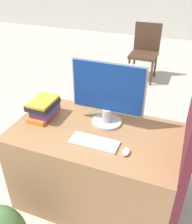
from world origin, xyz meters
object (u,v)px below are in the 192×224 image
Objects in this scene: keyboard at (94,142)px; book_stack at (44,108)px; monitor at (108,94)px; mouse at (126,152)px; far_chair at (145,49)px.

keyboard is 1.25× the size of book_stack.
monitor is 1.62× the size of keyboard.
mouse is at bearing -51.63° from monitor.
far_chair is at bearing 84.22° from book_stack.
mouse is 0.31× the size of book_stack.
monitor is at bearing -141.62° from far_chair.
book_stack is at bearing 161.00° from keyboard.
book_stack is (-0.49, 0.17, 0.07)m from keyboard.
book_stack is at bearing 165.13° from mouse.
monitor reaches higher than far_chair.
monitor is 0.37m from keyboard.
mouse is 2.95m from far_chair.
book_stack is 2.75m from far_chair.
keyboard is 0.37× the size of far_chair.
far_chair is at bearing 98.76° from mouse.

